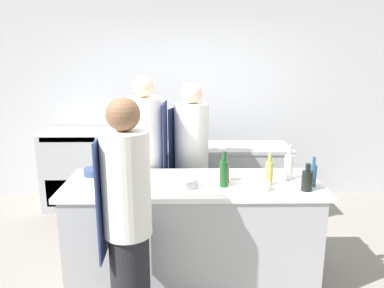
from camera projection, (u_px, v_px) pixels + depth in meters
ground_plane at (192, 279)px, 3.43m from camera, size 16.00×16.00×0.00m
wall_back at (190, 98)px, 5.16m from camera, size 8.00×0.06×2.80m
prep_counter at (193, 232)px, 3.31m from camera, size 2.18×0.76×0.94m
pass_counter at (196, 183)px, 4.54m from camera, size 2.22×0.57×0.94m
oven_range at (77, 169)px, 4.98m from camera, size 0.80×0.65×1.02m
chef_at_prep_near at (127, 222)px, 2.56m from camera, size 0.35×0.33×1.74m
chef_at_stove at (146, 165)px, 3.79m from camera, size 0.42×0.40×1.80m
chef_at_pass_far at (191, 164)px, 3.95m from camera, size 0.41×0.40×1.72m
bottle_olive_oil at (224, 173)px, 3.07m from camera, size 0.07×0.07×0.30m
bottle_vinegar at (225, 174)px, 3.18m from camera, size 0.08×0.08×0.20m
bottle_wine at (269, 172)px, 3.12m from camera, size 0.07×0.07×0.27m
bottle_cooking_oil at (313, 174)px, 3.09m from camera, size 0.06×0.06×0.25m
bottle_sauce at (307, 180)px, 2.99m from camera, size 0.09×0.09×0.22m
bottle_water at (289, 166)px, 3.25m from camera, size 0.08×0.08×0.30m
bowl_mixing_large at (260, 186)px, 3.02m from camera, size 0.17×0.17×0.06m
bowl_prep_small at (183, 182)px, 3.08m from camera, size 0.23×0.23×0.08m
bowl_ceramic_blue at (95, 172)px, 3.38m from camera, size 0.21×0.21×0.06m
cup at (132, 183)px, 3.05m from camera, size 0.09×0.09×0.08m
cutting_board at (248, 175)px, 3.36m from camera, size 0.35×0.20×0.01m
stockpot at (134, 139)px, 4.37m from camera, size 0.29×0.29×0.18m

